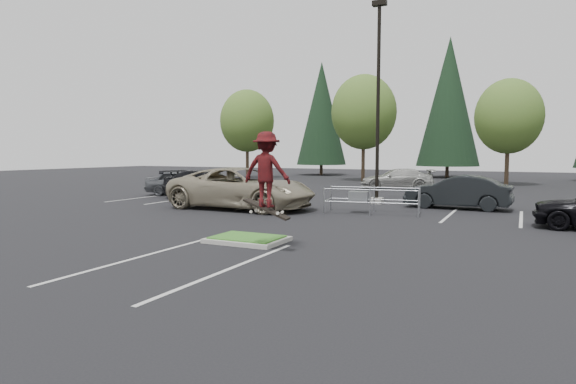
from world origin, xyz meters
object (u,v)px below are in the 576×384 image
at_px(conif_b, 449,102).
at_px(car_l_tan, 242,188).
at_px(decid_c, 508,119).
at_px(car_far_silver, 398,179).
at_px(skateboarder, 267,170).
at_px(car_l_black, 206,185).
at_px(conif_a, 322,113).
at_px(decid_b, 364,115).
at_px(decid_a, 247,123).
at_px(light_pole, 378,114).
at_px(car_l_grey, 183,183).
at_px(cart_corral, 362,197).
at_px(car_r_charc, 458,192).

distance_m(conif_b, car_l_tan, 34.50).
bearing_deg(decid_c, car_far_silver, -130.81).
height_order(skateboarder, car_l_black, skateboarder).
xyz_separation_m(conif_a, car_l_black, (5.43, -30.15, -6.28)).
bearing_deg(car_l_tan, decid_b, 4.32).
bearing_deg(decid_c, car_l_tan, -114.68).
distance_m(decid_c, conif_b, 12.51).
bearing_deg(decid_a, car_l_black, -64.93).
relative_size(decid_b, car_l_black, 1.72).
bearing_deg(conif_a, skateboarder, -69.66).
bearing_deg(decid_b, light_pole, -70.65).
height_order(decid_c, conif_b, conif_b).
xyz_separation_m(conif_b, car_l_grey, (-11.50, -29.00, -7.07)).
height_order(conif_a, car_l_grey, conif_a).
xyz_separation_m(conif_b, car_l_black, (-8.57, -30.65, -7.03)).
bearing_deg(cart_corral, decid_a, 121.74).
bearing_deg(car_l_tan, conif_b, -7.00).
bearing_deg(decid_c, skateboarder, -98.83).
relative_size(cart_corral, car_l_grey, 0.91).
distance_m(decid_b, car_l_black, 21.49).
bearing_deg(car_l_black, decid_c, -28.31).
height_order(conif_a, skateboarder, conif_a).
height_order(light_pole, cart_corral, light_pole).
xyz_separation_m(decid_b, car_far_silver, (5.24, -8.53, -5.31)).
height_order(conif_a, car_far_silver, conif_a).
distance_m(decid_c, car_l_black, 25.12).
bearing_deg(conif_a, light_pole, -62.62).
relative_size(conif_b, cart_corral, 3.52).
bearing_deg(car_far_silver, decid_a, -135.38).
bearing_deg(decid_b, cart_corral, -72.80).
bearing_deg(skateboarder, car_r_charc, -108.18).
relative_size(cart_corral, car_r_charc, 0.87).
xyz_separation_m(decid_c, conif_b, (-5.99, 10.67, 2.59)).
distance_m(cart_corral, skateboarder, 9.05).
relative_size(light_pole, car_far_silver, 2.00).
distance_m(car_l_grey, car_r_charc, 16.00).
distance_m(decid_a, conif_a, 10.85).
relative_size(decid_c, car_r_charc, 1.78).
relative_size(conif_a, skateboarder, 5.68).
distance_m(light_pole, conif_b, 28.69).
height_order(conif_a, car_l_black, conif_a).
xyz_separation_m(car_l_grey, car_r_charc, (16.00, 0.00, 0.00)).
height_order(car_l_black, car_r_charc, car_l_black).
bearing_deg(decid_c, car_l_black, -126.07).
distance_m(car_l_tan, car_l_grey, 8.32).
bearing_deg(conif_b, car_l_grey, -111.63).
height_order(conif_a, cart_corral, conif_a).
xyz_separation_m(car_l_black, car_l_grey, (-2.93, 1.65, -0.04)).
height_order(car_l_black, car_far_silver, car_l_black).
height_order(cart_corral, car_far_silver, car_far_silver).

